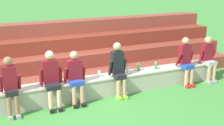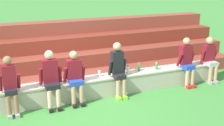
# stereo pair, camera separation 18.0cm
# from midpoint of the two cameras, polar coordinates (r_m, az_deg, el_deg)

# --- Properties ---
(ground_plane) EXTENTS (80.00, 80.00, 0.00)m
(ground_plane) POSITION_cam_midpoint_polar(r_m,az_deg,el_deg) (7.88, -4.74, -7.28)
(ground_plane) COLOR #428E3D
(stone_seating_wall) EXTENTS (8.76, 0.50, 0.53)m
(stone_seating_wall) POSITION_cam_midpoint_polar(r_m,az_deg,el_deg) (7.97, -5.31, -4.81)
(stone_seating_wall) COLOR #B7AF9E
(stone_seating_wall) RESTS_ON ground
(brick_bleachers) EXTENTS (11.20, 2.42, 1.67)m
(brick_bleachers) POSITION_cam_midpoint_polar(r_m,az_deg,el_deg) (9.74, -9.02, 1.22)
(brick_bleachers) COLOR brown
(brick_bleachers) RESTS_ON ground
(person_far_left) EXTENTS (0.48, 0.48, 1.40)m
(person_far_left) POSITION_cam_midpoint_polar(r_m,az_deg,el_deg) (7.28, -18.09, -3.87)
(person_far_left) COLOR #996B4C
(person_far_left) RESTS_ON ground
(person_left_of_center) EXTENTS (0.56, 0.58, 1.42)m
(person_left_of_center) POSITION_cam_midpoint_polar(r_m,az_deg,el_deg) (7.43, -10.80, -2.70)
(person_left_of_center) COLOR beige
(person_left_of_center) RESTS_ON ground
(person_center) EXTENTS (0.55, 0.51, 1.36)m
(person_center) POSITION_cam_midpoint_polar(r_m,az_deg,el_deg) (7.55, -6.35, -2.43)
(person_center) COLOR tan
(person_center) RESTS_ON ground
(person_right_of_center) EXTENTS (0.49, 0.53, 1.46)m
(person_right_of_center) POSITION_cam_midpoint_polar(r_m,az_deg,el_deg) (7.93, 1.84, -1.00)
(person_right_of_center) COLOR tan
(person_right_of_center) RESTS_ON ground
(person_far_right) EXTENTS (0.52, 0.53, 1.42)m
(person_far_right) POSITION_cam_midpoint_polar(r_m,az_deg,el_deg) (9.01, 14.57, 0.47)
(person_far_right) COLOR tan
(person_far_right) RESTS_ON ground
(person_rightmost_edge) EXTENTS (0.54, 0.54, 1.37)m
(person_rightmost_edge) POSITION_cam_midpoint_polar(r_m,az_deg,el_deg) (9.55, 18.58, 0.95)
(person_rightmost_edge) COLOR tan
(person_rightmost_edge) RESTS_ON ground
(water_bottle_center_gap) EXTENTS (0.07, 0.07, 0.26)m
(water_bottle_center_gap) POSITION_cam_midpoint_polar(r_m,az_deg,el_deg) (8.54, 5.74, -0.69)
(water_bottle_center_gap) COLOR green
(water_bottle_center_gap) RESTS_ON stone_seating_wall
(water_bottle_mid_left) EXTENTS (0.08, 0.08, 0.20)m
(water_bottle_mid_left) POSITION_cam_midpoint_polar(r_m,az_deg,el_deg) (8.05, -1.75, -1.91)
(water_bottle_mid_left) COLOR silver
(water_bottle_mid_left) RESTS_ON stone_seating_wall
(water_bottle_near_left) EXTENTS (0.08, 0.08, 0.23)m
(water_bottle_near_left) POSITION_cam_midpoint_polar(r_m,az_deg,el_deg) (8.29, 3.63, -1.27)
(water_bottle_near_left) COLOR silver
(water_bottle_near_left) RESTS_ON stone_seating_wall
(water_bottle_mid_right) EXTENTS (0.08, 0.08, 0.21)m
(water_bottle_mid_right) POSITION_cam_midpoint_polar(r_m,az_deg,el_deg) (8.74, 8.99, -0.58)
(water_bottle_mid_right) COLOR green
(water_bottle_mid_right) RESTS_ON stone_seating_wall
(plastic_cup_right_end) EXTENTS (0.08, 0.08, 0.13)m
(plastic_cup_right_end) POSITION_cam_midpoint_polar(r_m,az_deg,el_deg) (7.79, -9.09, -3.03)
(plastic_cup_right_end) COLOR red
(plastic_cup_right_end) RESTS_ON stone_seating_wall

